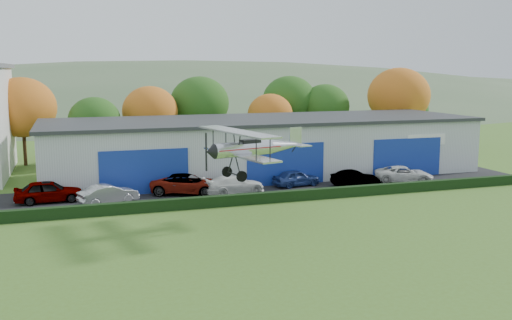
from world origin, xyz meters
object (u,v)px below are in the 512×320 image
object	(u,v)px
car_0	(48,191)
car_1	(108,194)
car_3	(234,185)
car_5	(355,178)
biplane	(251,147)
car_4	(296,178)
car_6	(404,174)
car_2	(187,184)
hangar	(263,146)

from	to	relation	value
car_0	car_1	world-z (taller)	car_0
car_3	car_5	xyz separation A→B (m)	(10.62, -0.29, -0.06)
car_1	biplane	distance (m)	12.06
car_4	biplane	bearing A→B (deg)	132.74
car_4	car_5	distance (m)	5.01
car_6	car_5	bearing A→B (deg)	113.36
car_2	car_6	xyz separation A→B (m)	(19.10, -1.13, -0.10)
car_4	car_6	world-z (taller)	car_4
car_3	car_2	bearing A→B (deg)	62.94
car_1	car_2	world-z (taller)	car_2
car_0	biplane	xyz separation A→B (m)	(12.97, -9.10, 3.96)
car_6	car_0	bearing A→B (deg)	107.49
hangar	car_6	size ratio (longest dim) A/B	8.11
car_5	biplane	size ratio (longest dim) A/B	0.48
car_3	car_6	xyz separation A→B (m)	(15.57, -0.05, -0.03)
car_5	car_6	xyz separation A→B (m)	(4.95, 0.24, 0.03)
car_5	biplane	bearing A→B (deg)	135.99
hangar	car_2	bearing A→B (deg)	-141.07
car_4	car_6	distance (m)	9.80
biplane	car_0	bearing A→B (deg)	132.01
car_6	biplane	size ratio (longest dim) A/B	0.59
car_1	car_6	bearing A→B (deg)	-108.93
car_0	car_2	world-z (taller)	car_0
hangar	car_5	size ratio (longest dim) A/B	10.03
biplane	car_6	bearing A→B (deg)	11.55
hangar	car_3	size ratio (longest dim) A/B	8.12
car_0	car_5	world-z (taller)	car_0
car_0	car_5	bearing A→B (deg)	-96.66
car_1	car_6	xyz separation A→B (m)	(25.30, 0.32, -0.02)
car_0	car_5	distance (m)	24.63
car_2	car_4	world-z (taller)	car_2
car_1	car_2	distance (m)	6.37
car_2	car_1	bearing A→B (deg)	125.39
hangar	car_6	world-z (taller)	hangar
car_5	car_0	bearing A→B (deg)	99.59
biplane	hangar	bearing A→B (deg)	55.51
car_3	car_4	xyz separation A→B (m)	(5.86, 1.27, -0.03)
car_4	car_6	bearing A→B (deg)	-107.32
biplane	car_5	bearing A→B (deg)	19.23
car_0	car_6	distance (m)	29.55
car_2	car_3	distance (m)	3.70
car_0	car_1	xyz separation A→B (m)	(4.20, -1.89, -0.11)
car_0	car_2	distance (m)	10.41
car_0	car_1	size ratio (longest dim) A/B	1.12
car_4	car_3	bearing A→B (deg)	92.61
car_3	car_4	distance (m)	6.00
car_5	biplane	xyz separation A→B (m)	(-11.59, -7.29, 4.12)
car_2	car_5	world-z (taller)	car_2
car_2	biplane	size ratio (longest dim) A/B	0.68
hangar	biplane	distance (m)	17.09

